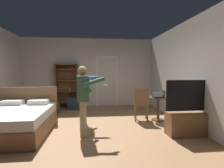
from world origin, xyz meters
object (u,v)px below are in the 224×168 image
at_px(bed, 16,120).
at_px(suitcase_dark, 53,108).
at_px(laptop, 158,96).
at_px(wooden_chair, 141,103).
at_px(side_table, 158,105).
at_px(bottle_on_table, 164,94).
at_px(person_striped_shirt, 83,92).
at_px(tv_flatscreen, 191,119).
at_px(person_blue_shirt, 83,96).
at_px(suitcase_small, 75,104).
at_px(bookshelf, 67,84).

relative_size(bed, suitcase_dark, 4.07).
relative_size(laptop, wooden_chair, 0.38).
xyz_separation_m(side_table, laptop, (-0.04, -0.04, 0.28)).
distance_m(side_table, suitcase_dark, 3.64).
height_order(side_table, bottle_on_table, bottle_on_table).
bearing_deg(side_table, bed, -169.93).
height_order(side_table, person_striped_shirt, person_striped_shirt).
bearing_deg(person_striped_shirt, tv_flatscreen, -23.84).
bearing_deg(suitcase_dark, side_table, -28.60).
relative_size(side_table, person_blue_shirt, 0.44).
bearing_deg(bottle_on_table, suitcase_small, 145.76).
bearing_deg(side_table, laptop, -131.45).
bearing_deg(person_blue_shirt, laptop, 23.27).
bearing_deg(bottle_on_table, suitcase_dark, 158.09).
bearing_deg(laptop, bottle_on_table, -11.92).
relative_size(bookshelf, person_striped_shirt, 1.11).
bearing_deg(person_striped_shirt, person_blue_shirt, -87.09).
distance_m(tv_flatscreen, person_blue_shirt, 2.53).
height_order(side_table, wooden_chair, wooden_chair).
xyz_separation_m(bookshelf, suitcase_small, (0.36, -0.44, -0.73)).
xyz_separation_m(bed, side_table, (3.76, 0.67, 0.17)).
distance_m(person_striped_shirt, suitcase_dark, 2.03).
height_order(tv_flatscreen, bottle_on_table, tv_flatscreen).
distance_m(bed, suitcase_dark, 2.04).
bearing_deg(person_blue_shirt, suitcase_dark, 117.75).
bearing_deg(laptop, suitcase_dark, 157.59).
distance_m(wooden_chair, suitcase_dark, 3.18).
distance_m(bookshelf, suitcase_small, 0.93).
height_order(wooden_chair, suitcase_dark, wooden_chair).
bearing_deg(laptop, person_striped_shirt, -177.18).
xyz_separation_m(laptop, suitcase_small, (-2.59, 1.85, -0.53)).
height_order(laptop, suitcase_small, laptop).
bearing_deg(tv_flatscreen, bottle_on_table, 97.05).
xyz_separation_m(person_blue_shirt, suitcase_dark, (-1.21, 2.29, -0.74)).
bearing_deg(person_striped_shirt, bed, -161.54).
bearing_deg(tv_flatscreen, laptop, 104.93).
height_order(bed, wooden_chair, bed).
bearing_deg(suitcase_small, laptop, -18.76).
bearing_deg(suitcase_small, bookshelf, 145.75).
height_order(laptop, suitcase_dark, laptop).
bearing_deg(person_striped_shirt, suitcase_dark, 128.16).
bearing_deg(side_table, person_striped_shirt, -176.13).
relative_size(side_table, wooden_chair, 0.71).
relative_size(laptop, person_striped_shirt, 0.24).
xyz_separation_m(bed, bottle_on_table, (3.90, 0.59, 0.49)).
bearing_deg(bed, side_table, 10.07).
height_order(side_table, suitcase_small, side_table).
distance_m(side_table, laptop, 0.29).
distance_m(bed, tv_flatscreen, 4.09).
bearing_deg(wooden_chair, suitcase_small, 138.89).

